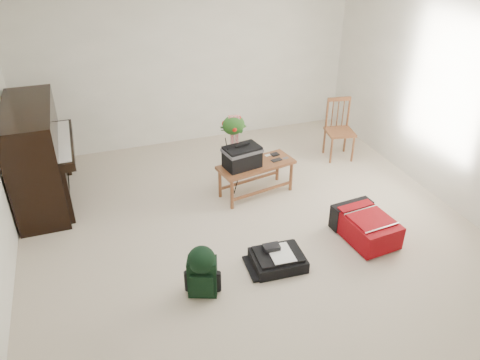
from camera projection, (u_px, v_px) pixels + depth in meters
name	position (u px, v px, depth m)	size (l,w,h in m)	color
floor	(255.00, 238.00, 5.22)	(5.00, 5.50, 0.01)	#B9AA95
ceiling	(260.00, 2.00, 3.96)	(5.00, 5.50, 0.01)	white
wall_back	(190.00, 61.00, 6.83)	(5.00, 0.04, 2.50)	white
wall_right	(463.00, 106.00, 5.30)	(0.04, 5.50, 2.50)	white
piano	(38.00, 158.00, 5.60)	(0.71, 1.50, 1.25)	black
bench	(246.00, 158.00, 5.75)	(1.02, 0.56, 0.74)	brown
dining_chair	(339.00, 130.00, 6.73)	(0.44, 0.44, 0.87)	brown
red_suitcase	(363.00, 224.00, 5.19)	(0.53, 0.74, 0.30)	#9D0617
black_duffel	(278.00, 259.00, 4.79)	(0.55, 0.45, 0.22)	black
green_backpack	(202.00, 269.00, 4.33)	(0.31, 0.29, 0.54)	black
flower_stand	(234.00, 156.00, 5.76)	(0.42, 0.42, 1.12)	black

